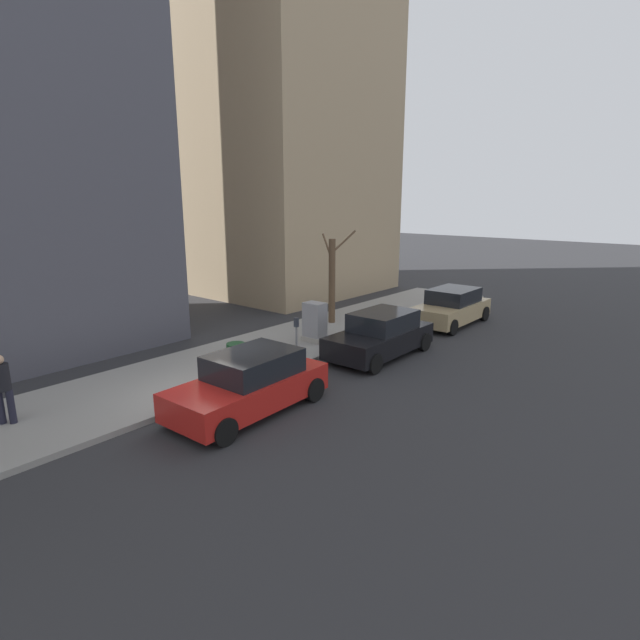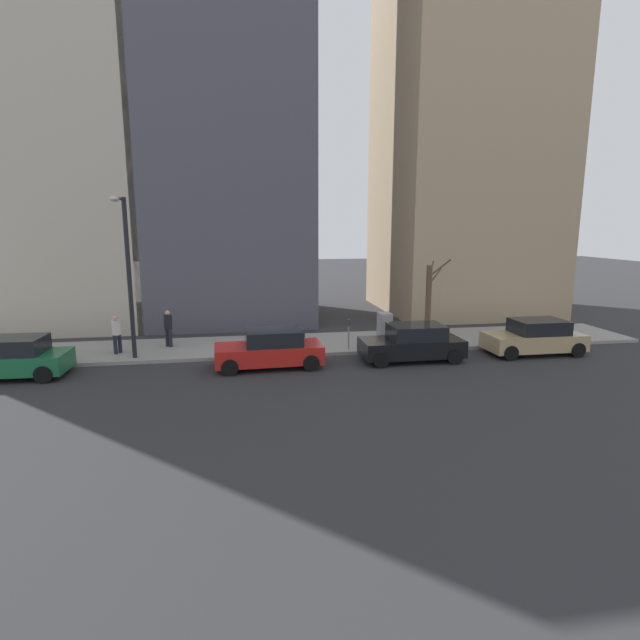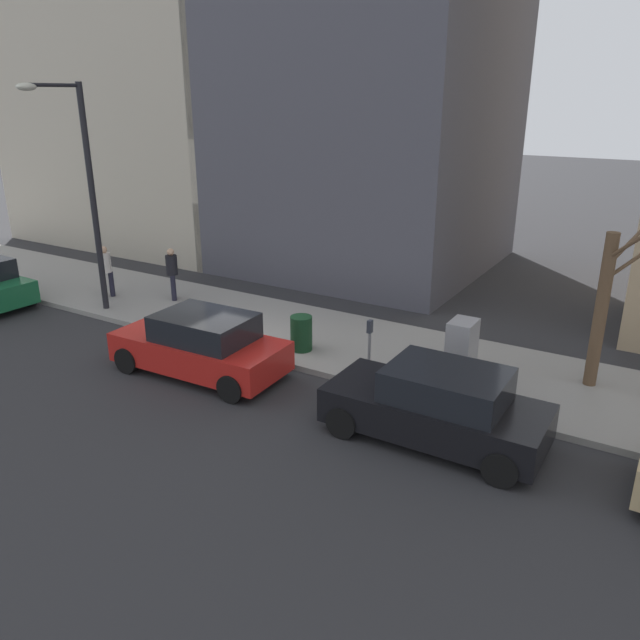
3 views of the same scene
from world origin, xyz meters
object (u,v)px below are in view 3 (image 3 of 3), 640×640
trash_bin (301,333)px  pedestrian_near_meter (172,271)px  parking_meter (369,342)px  pedestrian_midblock (106,269)px  streetlamp (83,181)px  bare_tree (603,306)px  parked_car_red (201,345)px  utility_box (461,351)px  parked_car_black (438,406)px

trash_bin → pedestrian_near_meter: 5.92m
parking_meter → pedestrian_midblock: bearing=84.6°
streetlamp → bare_tree: 13.96m
trash_bin → pedestrian_near_meter: pedestrian_near_meter is taller
bare_tree → pedestrian_midblock: size_ratio=2.31×
pedestrian_near_meter → pedestrian_midblock: same height
streetlamp → trash_bin: bearing=-84.9°
pedestrian_midblock → parked_car_red: bearing=-75.8°
parked_car_red → streetlamp: streetlamp is taller
pedestrian_midblock → streetlamp: bearing=-105.7°
utility_box → trash_bin: 4.09m
parked_car_black → parking_meter: (1.71, 2.34, 0.24)m
utility_box → streetlamp: size_ratio=0.22×
utility_box → pedestrian_near_meter: (0.98, 9.81, 0.24)m
parked_car_red → pedestrian_midblock: 6.88m
parked_car_red → parking_meter: size_ratio=3.15×
parked_car_red → pedestrian_near_meter: pedestrian_near_meter is taller
streetlamp → pedestrian_midblock: (1.11, 0.84, -2.93)m
trash_bin → parked_car_black: bearing=-115.6°
bare_tree → pedestrian_near_meter: bearing=91.5°
pedestrian_midblock → pedestrian_near_meter: bearing=-29.1°
streetlamp → parking_meter: bearing=-88.9°
parked_car_black → bare_tree: bearing=-29.5°
bare_tree → pedestrian_midblock: bearing=94.8°
utility_box → parked_car_red: bearing=115.2°
streetlamp → trash_bin: (0.62, -6.91, -3.42)m
parking_meter → parked_car_black: bearing=-126.2°
parking_meter → streetlamp: (-0.17, 9.07, 3.04)m
trash_bin → pedestrian_midblock: 7.78m
parked_car_black → pedestrian_midblock: pedestrian_midblock is taller
parked_car_red → bare_tree: 9.10m
utility_box → bare_tree: bearing=-63.5°
pedestrian_midblock → trash_bin: bearing=-56.6°
streetlamp → bare_tree: streetlamp is taller
parked_car_black → utility_box: (2.56, 0.44, 0.11)m
parking_meter → pedestrian_near_meter: pedestrian_near_meter is taller
parked_car_black → utility_box: utility_box is taller
utility_box → bare_tree: 3.17m
streetlamp → pedestrian_midblock: streetlamp is taller
parked_car_black → trash_bin: (2.16, 4.50, -0.14)m
parked_car_black → trash_bin: size_ratio=4.67×
utility_box → bare_tree: bare_tree is taller
parking_meter → parked_car_red: bearing=115.7°
utility_box → pedestrian_near_meter: pedestrian_near_meter is taller
parked_car_red → streetlamp: 6.58m
parked_car_black → parking_meter: size_ratio=3.11×
parked_car_red → pedestrian_near_meter: (3.56, 4.32, 0.35)m
parked_car_black → parked_car_red: bearing=90.2°
bare_tree → pedestrian_midblock: (-1.22, 14.46, -0.92)m
parking_meter → pedestrian_midblock: (0.94, 9.92, 0.11)m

